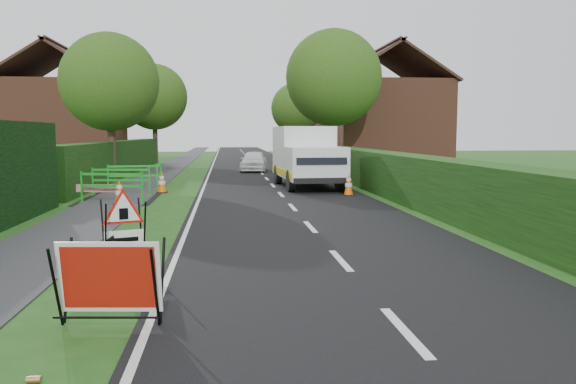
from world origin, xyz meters
TOP-DOWN VIEW (x-y plane):
  - ground at (0.00, 0.00)m, footprint 120.00×120.00m
  - road_surface at (2.50, 35.00)m, footprint 6.00×90.00m
  - footpath at (-3.00, 35.00)m, footprint 2.00×90.00m
  - hedge_west_far at (-5.00, 22.00)m, footprint 1.00×24.00m
  - hedge_east at (6.50, 16.00)m, footprint 1.20×50.00m
  - house_west at (-10.00, 30.00)m, footprint 7.50×7.40m
  - house_east_a at (11.00, 28.00)m, footprint 7.50×7.40m
  - house_east_b at (12.00, 42.00)m, footprint 7.50×7.40m
  - tree_nw at (-4.60, 18.00)m, footprint 4.40×4.40m
  - tree_ne at (6.40, 22.00)m, footprint 5.20×5.20m
  - tree_fw at (-4.60, 34.00)m, footprint 4.80×4.80m
  - tree_fe at (6.40, 38.00)m, footprint 4.20×4.20m
  - red_rect_sign at (-0.78, -1.94)m, footprint 1.21×0.81m
  - triangle_sign at (-1.12, 0.78)m, footprint 0.97×0.97m
  - works_van at (3.81, 14.33)m, footprint 2.40×5.53m
  - traffic_cone_0 at (4.87, 11.08)m, footprint 0.38×0.38m
  - traffic_cone_1 at (4.92, 13.10)m, footprint 0.38×0.38m
  - traffic_cone_2 at (5.25, 16.40)m, footprint 0.38×0.38m
  - traffic_cone_3 at (-2.71, 9.26)m, footprint 0.38×0.38m
  - traffic_cone_4 at (-1.81, 12.74)m, footprint 0.38×0.38m
  - ped_barrier_0 at (-3.02, 9.72)m, footprint 2.09×0.80m
  - ped_barrier_1 at (-3.13, 11.93)m, footprint 2.08×0.55m
  - ped_barrier_2 at (-3.00, 14.02)m, footprint 2.09×0.57m
  - ped_barrier_3 at (-2.17, 15.08)m, footprint 0.42×2.07m
  - redwhite_plank at (-3.49, 10.06)m, footprint 1.48×0.32m
  - litter_can at (-1.16, -3.36)m, footprint 0.12×0.07m
  - hatchback_car at (2.17, 24.01)m, footprint 1.84×3.70m

SIDE VIEW (x-z plane):
  - ground at x=0.00m, z-range 0.00..0.00m
  - hedge_west_far at x=-5.00m, z-range -0.90..0.90m
  - hedge_east at x=6.50m, z-range -0.75..0.75m
  - redwhite_plank at x=-3.49m, z-range -0.12..0.12m
  - litter_can at x=-1.16m, z-range -0.03..0.03m
  - road_surface at x=2.50m, z-range -0.01..0.01m
  - footpath at x=-3.00m, z-range -0.01..0.02m
  - traffic_cone_0 at x=4.87m, z-range 0.00..0.79m
  - traffic_cone_1 at x=4.92m, z-range 0.00..0.79m
  - traffic_cone_2 at x=5.25m, z-range 0.00..0.79m
  - traffic_cone_3 at x=-2.71m, z-range 0.00..0.79m
  - traffic_cone_4 at x=-1.81m, z-range 0.00..0.79m
  - red_rect_sign at x=-0.78m, z-range 0.07..1.05m
  - hatchback_car at x=2.17m, z-range 0.00..1.21m
  - ped_barrier_0 at x=-3.02m, z-range 0.13..1.13m
  - ped_barrier_1 at x=-3.13m, z-range 0.13..1.13m
  - ped_barrier_2 at x=-3.00m, z-range 0.13..1.13m
  - ped_barrier_3 at x=-2.17m, z-range 0.13..1.13m
  - triangle_sign at x=-1.12m, z-range 0.22..1.33m
  - works_van at x=3.81m, z-range 0.07..2.55m
  - house_west at x=-10.00m, z-range -1.04..6.84m
  - house_east_a at x=11.00m, z-range -1.04..6.84m
  - house_east_b at x=12.00m, z-range -1.04..6.84m
  - tree_fe at x=6.40m, z-range 1.05..7.39m
  - tree_nw at x=-4.60m, z-range 1.13..7.83m
  - tree_fw at x=-4.60m, z-range 1.21..8.45m
  - tree_ne at x=6.40m, z-range 1.28..9.07m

